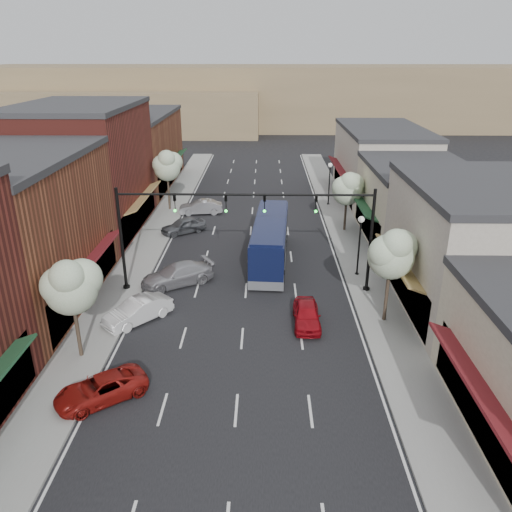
{
  "coord_description": "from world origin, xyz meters",
  "views": [
    {
      "loc": [
        1.19,
        -21.91,
        14.81
      ],
      "look_at": [
        0.66,
        8.73,
        2.2
      ],
      "focal_mm": 35.0,
      "sensor_mm": 36.0,
      "label": 1
    }
  ],
  "objects_px": {
    "signal_mast_right": "(334,225)",
    "parked_car_d": "(184,226)",
    "tree_left_far": "(167,165)",
    "lamp_post_near": "(360,236)",
    "signal_mast_left": "(157,224)",
    "coach_bus": "(270,240)",
    "parked_car_e": "(201,207)",
    "tree_right_near": "(392,252)",
    "red_hatchback": "(307,315)",
    "parked_car_c": "(177,275)",
    "parked_car_a": "(101,389)",
    "tree_right_far": "(348,188)",
    "lamp_post_far": "(330,177)",
    "parked_car_b": "(138,311)",
    "tree_left_near": "(71,285)"
  },
  "relations": [
    {
      "from": "signal_mast_left",
      "to": "lamp_post_far",
      "type": "xyz_separation_m",
      "value": [
        13.42,
        20.0,
        -1.62
      ]
    },
    {
      "from": "lamp_post_far",
      "to": "parked_car_a",
      "type": "xyz_separation_m",
      "value": [
        -14.0,
        -31.36,
        -2.43
      ]
    },
    {
      "from": "coach_bus",
      "to": "lamp_post_near",
      "type": "bearing_deg",
      "value": -18.87
    },
    {
      "from": "parked_car_b",
      "to": "red_hatchback",
      "type": "bearing_deg",
      "value": 41.61
    },
    {
      "from": "lamp_post_far",
      "to": "parked_car_c",
      "type": "height_order",
      "value": "lamp_post_far"
    },
    {
      "from": "coach_bus",
      "to": "parked_car_c",
      "type": "height_order",
      "value": "coach_bus"
    },
    {
      "from": "tree_left_near",
      "to": "parked_car_a",
      "type": "bearing_deg",
      "value": -58.11
    },
    {
      "from": "tree_left_far",
      "to": "parked_car_d",
      "type": "distance_m",
      "value": 8.06
    },
    {
      "from": "signal_mast_right",
      "to": "signal_mast_left",
      "type": "relative_size",
      "value": 1.0
    },
    {
      "from": "signal_mast_left",
      "to": "parked_car_a",
      "type": "bearing_deg",
      "value": -92.92
    },
    {
      "from": "signal_mast_right",
      "to": "lamp_post_far",
      "type": "xyz_separation_m",
      "value": [
        2.18,
        20.0,
        -1.62
      ]
    },
    {
      "from": "signal_mast_right",
      "to": "tree_right_far",
      "type": "relative_size",
      "value": 1.51
    },
    {
      "from": "signal_mast_right",
      "to": "parked_car_d",
      "type": "relative_size",
      "value": 2.07
    },
    {
      "from": "parked_car_a",
      "to": "tree_left_near",
      "type": "bearing_deg",
      "value": 175.87
    },
    {
      "from": "tree_left_far",
      "to": "lamp_post_near",
      "type": "xyz_separation_m",
      "value": [
        16.05,
        -15.44,
        -1.6
      ]
    },
    {
      "from": "tree_right_far",
      "to": "parked_car_e",
      "type": "height_order",
      "value": "tree_right_far"
    },
    {
      "from": "lamp_post_near",
      "to": "coach_bus",
      "type": "bearing_deg",
      "value": 157.46
    },
    {
      "from": "parked_car_b",
      "to": "lamp_post_far",
      "type": "bearing_deg",
      "value": 102.77
    },
    {
      "from": "tree_right_near",
      "to": "tree_left_near",
      "type": "relative_size",
      "value": 1.05
    },
    {
      "from": "signal_mast_left",
      "to": "coach_bus",
      "type": "height_order",
      "value": "signal_mast_left"
    },
    {
      "from": "coach_bus",
      "to": "parked_car_c",
      "type": "bearing_deg",
      "value": -143.08
    },
    {
      "from": "tree_left_near",
      "to": "parked_car_c",
      "type": "height_order",
      "value": "tree_left_near"
    },
    {
      "from": "tree_left_far",
      "to": "parked_car_a",
      "type": "distance_m",
      "value": 29.65
    },
    {
      "from": "signal_mast_left",
      "to": "tree_right_far",
      "type": "xyz_separation_m",
      "value": [
        13.97,
        11.95,
        -0.63
      ]
    },
    {
      "from": "tree_right_near",
      "to": "parked_car_e",
      "type": "height_order",
      "value": "tree_right_near"
    },
    {
      "from": "tree_right_far",
      "to": "coach_bus",
      "type": "xyz_separation_m",
      "value": [
        -6.69,
        -6.89,
        -2.25
      ]
    },
    {
      "from": "tree_right_near",
      "to": "red_hatchback",
      "type": "relative_size",
      "value": 1.57
    },
    {
      "from": "tree_left_near",
      "to": "parked_car_e",
      "type": "distance_m",
      "value": 25.39
    },
    {
      "from": "lamp_post_near",
      "to": "parked_car_a",
      "type": "distance_m",
      "value": 19.85
    },
    {
      "from": "signal_mast_right",
      "to": "coach_bus",
      "type": "distance_m",
      "value": 7.04
    },
    {
      "from": "parked_car_a",
      "to": "parked_car_d",
      "type": "height_order",
      "value": "parked_car_d"
    },
    {
      "from": "tree_right_far",
      "to": "red_hatchback",
      "type": "xyz_separation_m",
      "value": [
        -4.66,
        -16.34,
        -3.35
      ]
    },
    {
      "from": "parked_car_c",
      "to": "parked_car_d",
      "type": "distance_m",
      "value": 10.5
    },
    {
      "from": "parked_car_b",
      "to": "parked_car_d",
      "type": "xyz_separation_m",
      "value": [
        0.32,
        15.5,
        -0.01
      ]
    },
    {
      "from": "parked_car_b",
      "to": "tree_left_far",
      "type": "bearing_deg",
      "value": 138.14
    },
    {
      "from": "tree_right_near",
      "to": "red_hatchback",
      "type": "height_order",
      "value": "tree_right_near"
    },
    {
      "from": "signal_mast_left",
      "to": "tree_right_near",
      "type": "height_order",
      "value": "signal_mast_left"
    },
    {
      "from": "lamp_post_far",
      "to": "tree_right_near",
      "type": "bearing_deg",
      "value": -88.7
    },
    {
      "from": "red_hatchback",
      "to": "parked_car_a",
      "type": "relative_size",
      "value": 0.91
    },
    {
      "from": "parked_car_c",
      "to": "parked_car_e",
      "type": "distance_m",
      "value": 16.01
    },
    {
      "from": "red_hatchback",
      "to": "parked_car_e",
      "type": "xyz_separation_m",
      "value": [
        -8.72,
        21.28,
        0.05
      ]
    },
    {
      "from": "tree_right_far",
      "to": "lamp_post_far",
      "type": "distance_m",
      "value": 8.13
    },
    {
      "from": "signal_mast_right",
      "to": "tree_left_far",
      "type": "relative_size",
      "value": 1.34
    },
    {
      "from": "lamp_post_near",
      "to": "parked_car_d",
      "type": "relative_size",
      "value": 1.12
    },
    {
      "from": "red_hatchback",
      "to": "parked_car_c",
      "type": "bearing_deg",
      "value": 148.38
    },
    {
      "from": "tree_left_far",
      "to": "parked_car_b",
      "type": "bearing_deg",
      "value": -84.7
    },
    {
      "from": "parked_car_a",
      "to": "signal_mast_left",
      "type": "bearing_deg",
      "value": 141.06
    },
    {
      "from": "parked_car_d",
      "to": "tree_left_near",
      "type": "bearing_deg",
      "value": -42.3
    },
    {
      "from": "signal_mast_left",
      "to": "tree_left_near",
      "type": "distance_m",
      "value": 8.48
    },
    {
      "from": "parked_car_d",
      "to": "parked_car_e",
      "type": "relative_size",
      "value": 0.95
    }
  ]
}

